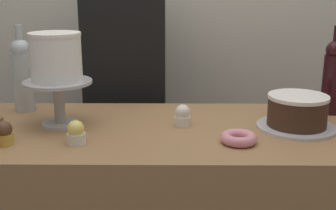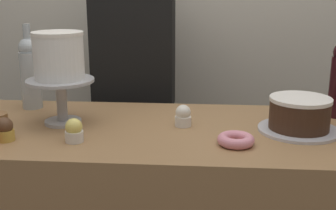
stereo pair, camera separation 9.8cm
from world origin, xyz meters
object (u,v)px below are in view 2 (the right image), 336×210
cupcake_chocolate (5,130)px  cake_stand_pedestal (61,94)px  wine_bottle_clear (30,72)px  white_layer_cake (59,56)px  barista_figure (135,108)px  donut_pink (236,140)px  chocolate_round_cake (299,113)px  cupcake_vanilla (183,116)px  cupcake_lemon (74,131)px

cupcake_chocolate → cake_stand_pedestal: bearing=56.3°
cake_stand_pedestal → wine_bottle_clear: 0.26m
cupcake_chocolate → white_layer_cake: bearing=56.3°
wine_bottle_clear → cupcake_chocolate: wine_bottle_clear is taller
white_layer_cake → wine_bottle_clear: size_ratio=0.52×
white_layer_cake → barista_figure: 0.65m
donut_pink → barista_figure: barista_figure is taller
barista_figure → chocolate_round_cake: bearing=-41.1°
cupcake_chocolate → cupcake_vanilla: same height
white_layer_cake → cupcake_vanilla: white_layer_cake is taller
cupcake_lemon → donut_pink: (0.49, 0.01, -0.02)m
wine_bottle_clear → cupcake_lemon: wine_bottle_clear is taller
white_layer_cake → donut_pink: size_ratio=1.52×
white_layer_cake → chocolate_round_cake: bearing=-1.4°
cupcake_vanilla → barista_figure: barista_figure is taller
cupcake_chocolate → wine_bottle_clear: bearing=98.9°
cupcake_vanilla → cupcake_chocolate: bearing=-160.8°
chocolate_round_cake → cupcake_chocolate: size_ratio=2.67×
donut_pink → cake_stand_pedestal: bearing=164.2°
wine_bottle_clear → cupcake_vanilla: wine_bottle_clear is taller
cake_stand_pedestal → cupcake_vanilla: 0.42m
wine_bottle_clear → donut_pink: 0.85m
donut_pink → barista_figure: size_ratio=0.07×
chocolate_round_cake → cupcake_lemon: size_ratio=2.67×
donut_pink → barista_figure: (-0.41, 0.69, -0.11)m
cupcake_chocolate → donut_pink: size_ratio=0.66×
cupcake_vanilla → wine_bottle_clear: bearing=163.1°
wine_bottle_clear → cupcake_vanilla: (0.60, -0.18, -0.11)m
cupcake_lemon → cake_stand_pedestal: bearing=117.6°
cake_stand_pedestal → chocolate_round_cake: 0.80m
wine_bottle_clear → cupcake_chocolate: 0.39m
barista_figure → cupcake_vanilla: bearing=-64.7°
cake_stand_pedestal → chocolate_round_cake: cake_stand_pedestal is taller
cupcake_chocolate → cupcake_lemon: same height
white_layer_cake → cupcake_chocolate: (-0.12, -0.18, -0.20)m
cake_stand_pedestal → donut_pink: bearing=-15.8°
cupcake_chocolate → donut_pink: cupcake_chocolate is taller
cake_stand_pedestal → donut_pink: size_ratio=2.04×
cake_stand_pedestal → barista_figure: size_ratio=0.14×
cupcake_chocolate → cupcake_lemon: 0.22m
cupcake_lemon → donut_pink: 0.49m
cupcake_chocolate → barista_figure: (0.29, 0.71, -0.13)m
chocolate_round_cake → barista_figure: 0.85m
chocolate_round_cake → cupcake_chocolate: (-0.92, -0.16, -0.03)m
wine_bottle_clear → cupcake_vanilla: bearing=-16.9°
cupcake_lemon → chocolate_round_cake: bearing=12.6°
white_layer_cake → wine_bottle_clear: wine_bottle_clear is taller
cupcake_vanilla → donut_pink: bearing=-45.5°
chocolate_round_cake → cake_stand_pedestal: bearing=178.6°
cupcake_vanilla → cupcake_lemon: bearing=-150.9°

